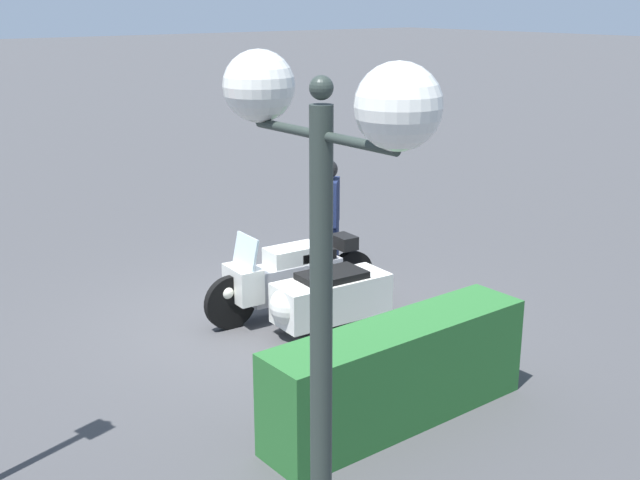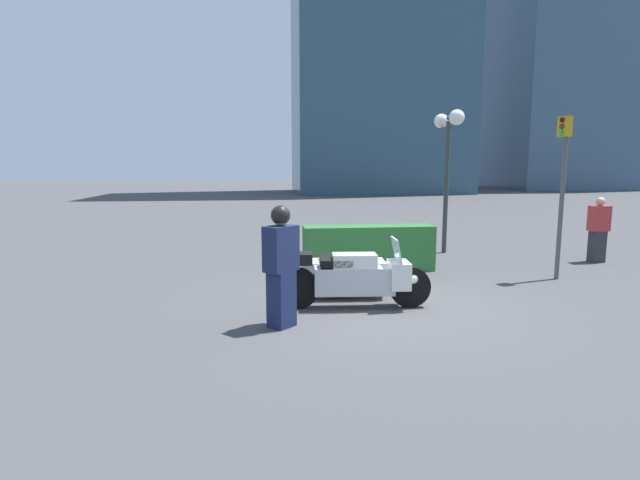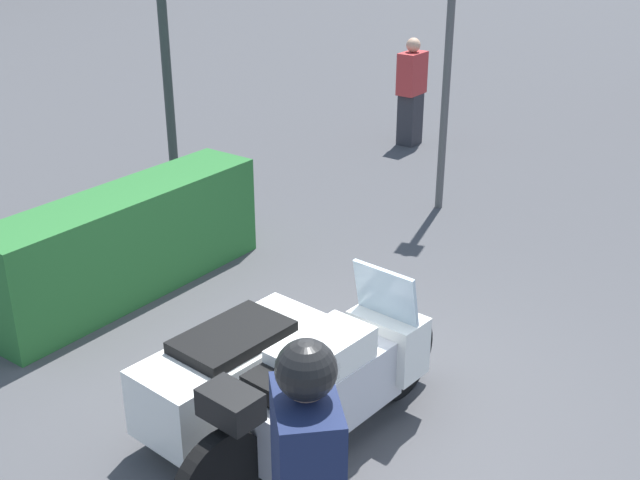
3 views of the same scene
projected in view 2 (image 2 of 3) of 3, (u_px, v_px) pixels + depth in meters
The scene contains 8 objects.
ground_plane at pixel (379, 306), 8.39m from camera, with size 160.00×160.00×0.00m, color #424244.
police_motorcycle at pixel (354, 275), 8.57m from camera, with size 2.54×1.40×1.17m.
officer_rider at pixel (281, 263), 7.17m from camera, with size 0.55×0.55×1.78m.
hedge_bush_curbside at pixel (368, 248), 11.14m from camera, with size 2.90×0.65×1.01m, color #28662D.
twin_lamp_post at pixel (448, 140), 13.05m from camera, with size 0.39×1.46×3.72m.
traffic_light_near at pixel (562, 173), 10.03m from camera, with size 0.22×0.28×3.30m.
pedestrian_bystander at pixel (598, 230), 12.08m from camera, with size 0.45×0.27×1.58m.
office_building_side at pixel (562, 51), 49.91m from camera, with size 13.15×13.25×27.32m, color #3D5670.
Camera 2 is at (-1.96, -7.96, 2.34)m, focal length 28.00 mm.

